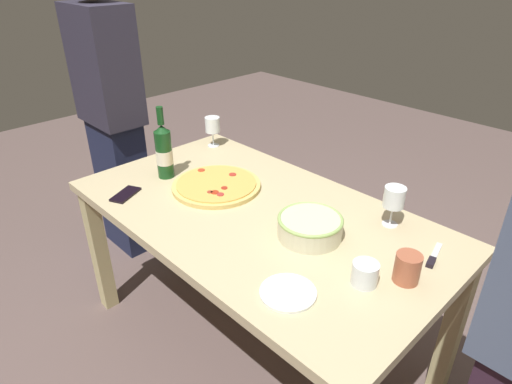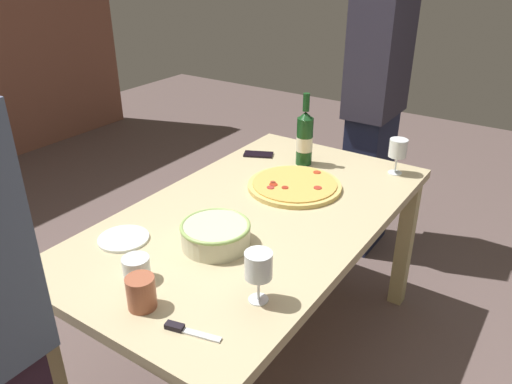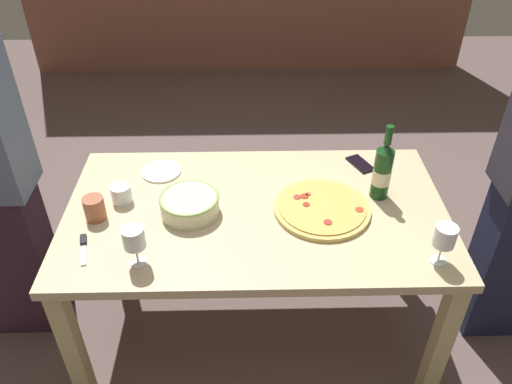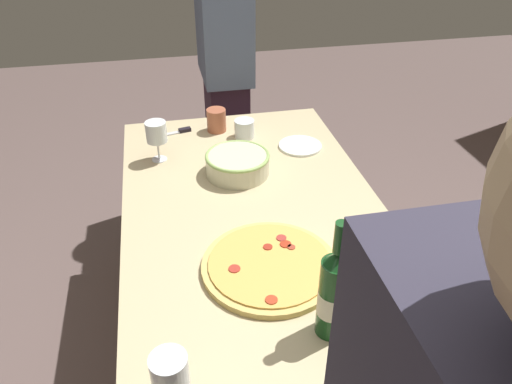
{
  "view_description": "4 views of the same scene",
  "coord_description": "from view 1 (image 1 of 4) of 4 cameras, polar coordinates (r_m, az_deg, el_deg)",
  "views": [
    {
      "loc": [
        -1.12,
        1.09,
        1.69
      ],
      "look_at": [
        0.0,
        0.0,
        0.84
      ],
      "focal_mm": 30.74,
      "sensor_mm": 36.0,
      "label": 1
    },
    {
      "loc": [
        -1.43,
        -0.96,
        1.7
      ],
      "look_at": [
        0.0,
        0.0,
        0.84
      ],
      "focal_mm": 35.01,
      "sensor_mm": 36.0,
      "label": 2
    },
    {
      "loc": [
        -0.04,
        -1.67,
        2.11
      ],
      "look_at": [
        0.0,
        0.0,
        0.84
      ],
      "focal_mm": 36.01,
      "sensor_mm": 36.0,
      "label": 3
    },
    {
      "loc": [
        1.34,
        -0.28,
        1.75
      ],
      "look_at": [
        0.0,
        0.0,
        0.84
      ],
      "focal_mm": 34.8,
      "sensor_mm": 36.0,
      "label": 4
    }
  ],
  "objects": [
    {
      "name": "serving_bowl",
      "position": [
        1.65,
        7.04,
        -4.43
      ],
      "size": [
        0.25,
        0.25,
        0.08
      ],
      "color": "beige",
      "rests_on": "dining_table"
    },
    {
      "name": "cup_ceramic",
      "position": [
        1.47,
        13.99,
        -10.28
      ],
      "size": [
        0.09,
        0.09,
        0.08
      ],
      "primitive_type": "cylinder",
      "color": "white",
      "rests_on": "dining_table"
    },
    {
      "name": "cell_phone",
      "position": [
        2.02,
        -16.61,
        -0.3
      ],
      "size": [
        0.13,
        0.16,
        0.01
      ],
      "primitive_type": "cube",
      "rotation": [
        0.0,
        0.0,
        3.59
      ],
      "color": "black",
      "rests_on": "dining_table"
    },
    {
      "name": "wine_glass_by_bottle",
      "position": [
        2.42,
        -5.68,
        8.63
      ],
      "size": [
        0.08,
        0.08,
        0.16
      ],
      "color": "white",
      "rests_on": "dining_table"
    },
    {
      "name": "wine_glass_near_pizza",
      "position": [
        1.76,
        17.53,
        -0.87
      ],
      "size": [
        0.08,
        0.08,
        0.17
      ],
      "color": "white",
      "rests_on": "dining_table"
    },
    {
      "name": "side_plate",
      "position": [
        1.42,
        4.18,
        -12.92
      ],
      "size": [
        0.18,
        0.18,
        0.01
      ],
      "primitive_type": "cylinder",
      "color": "white",
      "rests_on": "dining_table"
    },
    {
      "name": "cup_amber",
      "position": [
        1.51,
        19.09,
        -9.33
      ],
      "size": [
        0.08,
        0.08,
        0.1
      ],
      "primitive_type": "cylinder",
      "color": "#A7583D",
      "rests_on": "dining_table"
    },
    {
      "name": "pizza",
      "position": [
        2.01,
        -5.17,
        0.89
      ],
      "size": [
        0.4,
        0.4,
        0.03
      ],
      "color": "#D5B663",
      "rests_on": "dining_table"
    },
    {
      "name": "pizza_knife",
      "position": [
        1.67,
        22.05,
        -7.95
      ],
      "size": [
        0.06,
        0.17,
        0.02
      ],
      "color": "silver",
      "rests_on": "dining_table"
    },
    {
      "name": "ground_plane",
      "position": [
        2.3,
        0.0,
        -18.68
      ],
      "size": [
        8.0,
        8.0,
        0.0
      ],
      "primitive_type": "plane",
      "color": "brown"
    },
    {
      "name": "dining_table",
      "position": [
        1.87,
        0.0,
        -4.92
      ],
      "size": [
        1.6,
        0.9,
        0.75
      ],
      "color": "#C3B286",
      "rests_on": "ground"
    },
    {
      "name": "person_guest_left",
      "position": [
        2.68,
        -18.16,
        9.44
      ],
      "size": [
        0.39,
        0.24,
        1.71
      ],
      "rotation": [
        0.0,
        0.0,
        3.14
      ],
      "color": "#1C223D",
      "rests_on": "ground"
    },
    {
      "name": "wine_bottle",
      "position": [
        2.1,
        -11.9,
        5.24
      ],
      "size": [
        0.08,
        0.08,
        0.34
      ],
      "color": "#14411A",
      "rests_on": "dining_table"
    }
  ]
}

